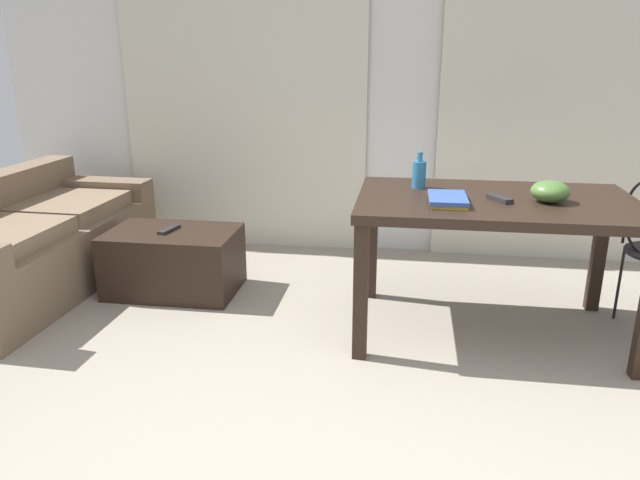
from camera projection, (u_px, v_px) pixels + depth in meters
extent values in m
plane|color=gray|center=(386.00, 370.00, 2.89)|extent=(7.29, 7.29, 0.00)
cube|color=silver|center=(404.00, 69.00, 4.29)|extent=(6.16, 0.10, 2.69)
cube|color=beige|center=(243.00, 94.00, 4.43)|extent=(1.85, 0.03, 2.34)
cube|color=beige|center=(576.00, 98.00, 4.09)|extent=(1.85, 0.03, 2.34)
cube|color=brown|center=(34.00, 257.00, 3.84)|extent=(0.89, 1.84, 0.41)
cube|color=brown|center=(96.00, 188.00, 4.52)|extent=(0.85, 0.22, 0.15)
cube|color=#7D664F|center=(68.00, 206.00, 4.09)|extent=(0.62, 0.69, 0.10)
cube|color=black|center=(174.00, 261.00, 3.78)|extent=(0.80, 0.52, 0.40)
cube|color=black|center=(496.00, 203.00, 3.07)|extent=(1.42, 0.89, 0.05)
cube|color=black|center=(361.00, 292.00, 2.91)|extent=(0.07, 0.07, 0.70)
cube|color=black|center=(372.00, 243.00, 3.65)|extent=(0.07, 0.07, 0.70)
cube|color=black|center=(599.00, 253.00, 3.46)|extent=(0.07, 0.07, 0.70)
cylinder|color=black|center=(619.00, 283.00, 3.38)|extent=(0.02, 0.02, 0.43)
cylinder|color=black|center=(625.00, 226.00, 3.31)|extent=(0.02, 0.02, 0.19)
cylinder|color=teal|center=(419.00, 175.00, 3.27)|extent=(0.08, 0.08, 0.15)
cylinder|color=teal|center=(420.00, 157.00, 3.24)|extent=(0.03, 0.03, 0.05)
ellipsoid|color=#477033|center=(550.00, 191.00, 2.97)|extent=(0.19, 0.19, 0.11)
cube|color=gold|center=(449.00, 202.00, 2.95)|extent=(0.18, 0.24, 0.02)
cube|color=#33519E|center=(448.00, 198.00, 2.96)|extent=(0.19, 0.29, 0.02)
cube|color=#232326|center=(500.00, 199.00, 3.00)|extent=(0.12, 0.16, 0.02)
cube|color=#232326|center=(169.00, 229.00, 3.72)|extent=(0.09, 0.20, 0.02)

